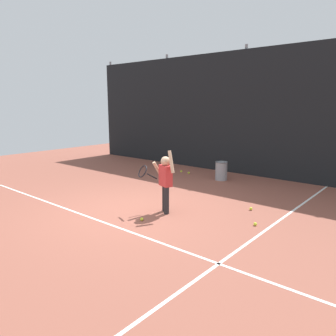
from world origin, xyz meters
name	(u,v)px	position (x,y,z in m)	size (l,w,h in m)	color
ground_plane	(135,209)	(0.00, 0.00, 0.00)	(20.00, 20.00, 0.00)	brown
court_line_baseline	(100,221)	(0.00, -0.97, 0.00)	(9.00, 0.05, 0.00)	white
court_line_sideline	(273,225)	(2.71, 1.00, 0.00)	(0.05, 9.00, 0.00)	white
back_fence_windscreen	(243,113)	(0.00, 4.87, 1.97)	(13.25, 0.08, 3.95)	black
fence_post_0	(112,109)	(-6.48, 4.93, 2.05)	(0.09, 0.09, 4.10)	slate
fence_post_1	(167,110)	(-3.24, 4.93, 2.05)	(0.09, 0.09, 4.10)	slate
fence_post_2	(244,111)	(0.00, 4.93, 2.05)	(0.09, 0.09, 4.10)	slate
tennis_player	(165,179)	(0.63, 0.25, 0.73)	(0.85, 0.57, 1.35)	#232326
ball_hopper	(221,171)	(0.00, 3.65, 0.29)	(0.38, 0.38, 0.56)	gray
tennis_ball_0	(255,224)	(2.46, 0.76, 0.03)	(0.07, 0.07, 0.07)	#CCE033
tennis_ball_1	(189,173)	(-1.27, 3.72, 0.03)	(0.07, 0.07, 0.07)	#CCE033
tennis_ball_2	(251,209)	(1.99, 1.56, 0.03)	(0.07, 0.07, 0.07)	#CCE033
tennis_ball_3	(181,171)	(-1.60, 3.74, 0.03)	(0.07, 0.07, 0.07)	#CCE033
tennis_ball_4	(142,219)	(0.62, -0.43, 0.03)	(0.07, 0.07, 0.07)	#CCE033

